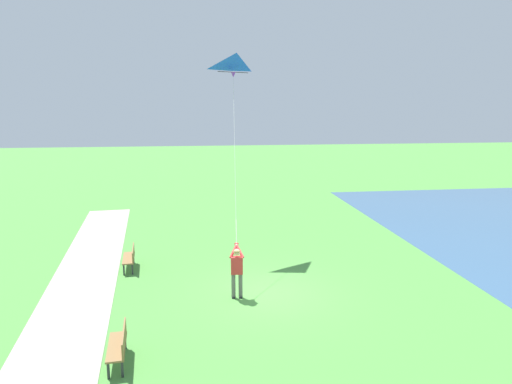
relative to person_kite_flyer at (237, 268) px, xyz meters
The scene contains 6 objects.
ground_plane 1.51m from the person_kite_flyer, 168.85° to the right, with size 120.00×120.00×0.00m, color #4C8E3D.
walkway_path 5.57m from the person_kite_flyer, 19.10° to the left, with size 2.40×32.00×0.02m, color #ADA393.
person_kite_flyer is the anchor object (origin of this frame).
flying_kite 8.82m from the person_kite_flyer, 95.48° to the right, with size 1.72×5.58×6.81m.
park_bench_near_walkway 5.22m from the person_kite_flyer, 40.08° to the right, with size 0.58×1.53×0.88m.
park_bench_far_walkway 4.94m from the person_kite_flyer, 47.55° to the left, with size 0.58×1.53×0.88m.
Camera 1 is at (2.34, 14.84, 6.45)m, focal length 32.11 mm.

